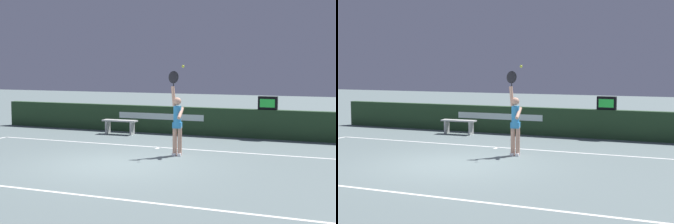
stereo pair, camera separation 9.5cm
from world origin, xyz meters
The scene contains 7 objects.
ground_plane centered at (0.00, 0.00, 0.00)m, with size 60.00×60.00×0.00m, color slate.
court_lines centered at (0.00, 0.03, 0.00)m, with size 11.66×5.86×0.00m.
back_wall centered at (0.00, 5.92, 0.49)m, with size 15.85×0.28×0.98m.
speed_display centered at (2.63, 5.92, 1.21)m, with size 0.64×0.18×0.45m.
tennis_player centered at (0.98, 1.81, 0.96)m, with size 0.46×0.47×2.34m.
tennis_ball centered at (1.18, 1.73, 2.44)m, with size 0.07×0.07×0.07m.
courtside_bench_near centered at (-2.50, 5.05, 0.38)m, with size 1.29×0.41×0.51m.
Camera 1 is at (6.04, -11.09, 2.49)m, focal length 54.58 mm.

